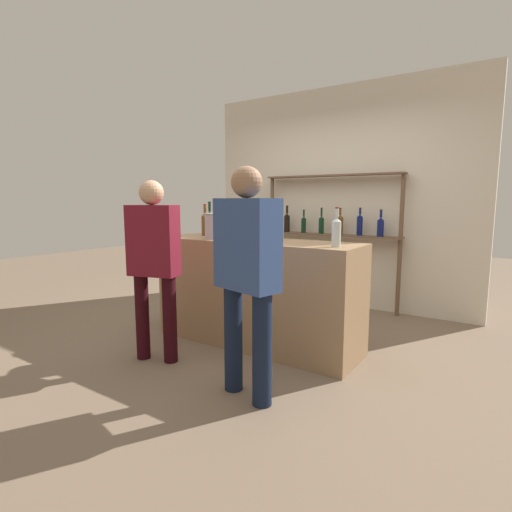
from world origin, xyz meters
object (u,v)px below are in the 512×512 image
Objects in this scene: ice_bucket at (216,226)px; customer_left at (154,257)px; counter_bottle_0 at (249,223)px; counter_bottle_1 at (205,223)px; customer_right at (247,267)px; wine_glass at (270,227)px; counter_bottle_4 at (280,224)px; counter_bottle_3 at (210,222)px; counter_bottle_2 at (336,231)px.

customer_left is at bearing -98.84° from ice_bucket.
counter_bottle_0 is 0.50m from counter_bottle_1.
customer_right reaches higher than ice_bucket.
counter_bottle_1 is at bearing 179.45° from wine_glass.
counter_bottle_3 is at bearing -179.91° from counter_bottle_4.
counter_bottle_4 is at bearing 75.09° from wine_glass.
counter_bottle_4 is 1.19m from customer_right.
counter_bottle_3 is 1.68m from customer_right.
customer_left is at bearing -124.25° from wine_glass.
counter_bottle_2 is at bearing -78.27° from customer_left.
ice_bucket is at bearing -25.36° from customer_left.
counter_bottle_0 is 1.09× the size of counter_bottle_1.
customer_right reaches higher than counter_bottle_4.
counter_bottle_3 is (-0.51, 0.00, -0.01)m from counter_bottle_0.
counter_bottle_4 is 0.12m from wine_glass.
counter_bottle_0 is 0.51m from counter_bottle_3.
customer_left is (-0.11, -0.69, -0.23)m from ice_bucket.
counter_bottle_0 is 2.31× the size of wine_glass.
customer_left reaches higher than ice_bucket.
wine_glass is at bearing 166.61° from counter_bottle_2.
ice_bucket is at bearing -149.87° from counter_bottle_4.
counter_bottle_0 is 1.13× the size of counter_bottle_2.
counter_bottle_1 is 0.21× the size of customer_left.
wine_glass is (-0.03, -0.11, -0.03)m from counter_bottle_4.
customer_left is (0.23, -1.00, -0.24)m from counter_bottle_3.
counter_bottle_2 is 0.89m from customer_right.
ice_bucket is at bearing -158.98° from wine_glass.
counter_bottle_1 is at bearing -75.94° from counter_bottle_3.
customer_left is at bearing -77.03° from counter_bottle_1.
counter_bottle_3 is at bearing 179.82° from counter_bottle_0.
counter_bottle_3 is at bearing 138.27° from ice_bucket.
counter_bottle_0 reaches higher than counter_bottle_3.
counter_bottle_3 is 2.29× the size of wine_glass.
counter_bottle_0 reaches higher than wine_glass.
counter_bottle_0 is at bearing -179.52° from counter_bottle_4.
ice_bucket is at bearing -32.23° from counter_bottle_1.
counter_bottle_1 is 1.59m from customer_right.
counter_bottle_3 is 0.93× the size of counter_bottle_4.
counter_bottle_3 is 1.44× the size of ice_bucket.
counter_bottle_4 is at bearing 30.13° from ice_bucket.
wine_glass is 0.10× the size of customer_right.
ice_bucket is (0.34, -0.30, -0.01)m from counter_bottle_3.
counter_bottle_0 is at bearing 164.78° from counter_bottle_2.
customer_right reaches higher than counter_bottle_2.
counter_bottle_4 is 0.25× the size of customer_left.
customer_left is at bearing 98.09° from customer_right.
counter_bottle_1 is 0.11m from counter_bottle_3.
counter_bottle_1 reaches higher than ice_bucket.
ice_bucket is (-0.49, -0.19, 0.01)m from wine_glass.
counter_bottle_1 reaches higher than wine_glass.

